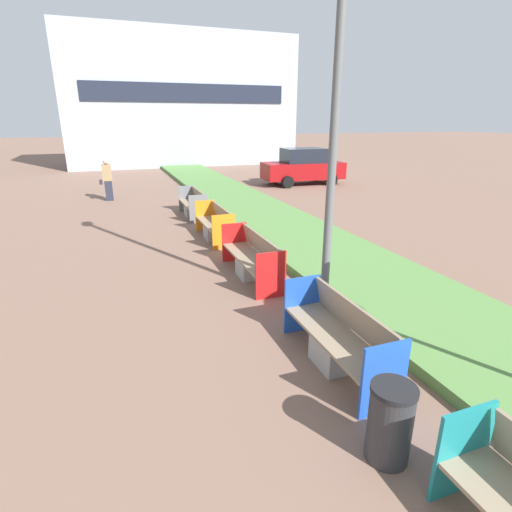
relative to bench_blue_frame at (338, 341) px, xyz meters
name	(u,v)px	position (x,y,z in m)	size (l,w,h in m)	color
planter_grass_strip	(314,245)	(2.26, 4.93, -0.28)	(2.80, 120.00, 0.18)	#568442
building_backdrop	(181,102)	(3.06, 27.78, 4.15)	(16.41, 5.88, 9.04)	#939EAD
bench_blue_frame	(338,341)	(0.00, 0.00, 0.00)	(0.65, 2.15, 0.94)	#9E9B96
bench_red_frame	(252,261)	(0.00, 3.55, 0.01)	(0.65, 2.37, 0.94)	#9E9B96
bench_orange_frame	(215,226)	(0.00, 6.71, 0.00)	(0.65, 2.08, 0.94)	#9E9B96
bench_grey_frame	(193,206)	(0.00, 9.73, 0.00)	(0.65, 2.03, 0.94)	#9E9B96
litter_bin	(390,423)	(-0.39, -1.61, 0.06)	(0.46, 0.46, 0.86)	#2D2D30
street_lamp_post	(338,62)	(0.61, 1.47, 3.73)	(0.24, 0.44, 7.44)	#56595B
pedestrian_walking	(107,180)	(-2.77, 13.85, 0.52)	(0.53, 0.24, 1.74)	#232633
parked_car_distant	(303,167)	(6.97, 15.02, 0.54)	(4.31, 2.05, 1.86)	maroon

